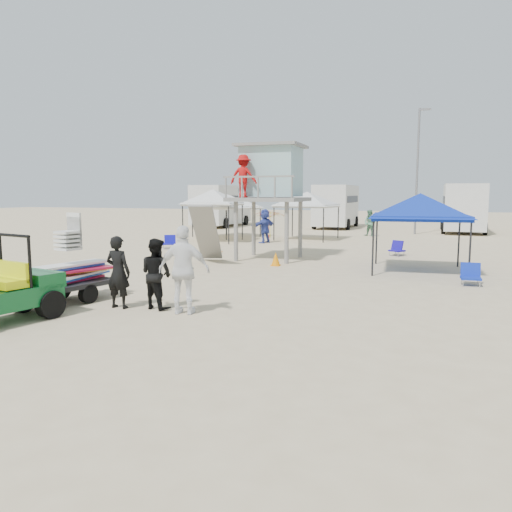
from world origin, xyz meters
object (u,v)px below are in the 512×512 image
(canopy_blue, at_px, (420,198))
(lifeguard_tower, at_px, (268,176))
(man_left, at_px, (118,272))
(surf_trailer, at_px, (73,270))

(canopy_blue, bearing_deg, lifeguard_tower, 166.49)
(lifeguard_tower, bearing_deg, canopy_blue, -13.51)
(man_left, height_order, canopy_blue, canopy_blue)
(surf_trailer, bearing_deg, lifeguard_tower, 77.57)
(man_left, bearing_deg, lifeguard_tower, -91.72)
(surf_trailer, distance_m, canopy_blue, 11.22)
(surf_trailer, xyz_separation_m, man_left, (1.52, -0.30, 0.06))
(surf_trailer, distance_m, man_left, 1.55)
(surf_trailer, relative_size, man_left, 1.39)
(lifeguard_tower, height_order, canopy_blue, lifeguard_tower)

